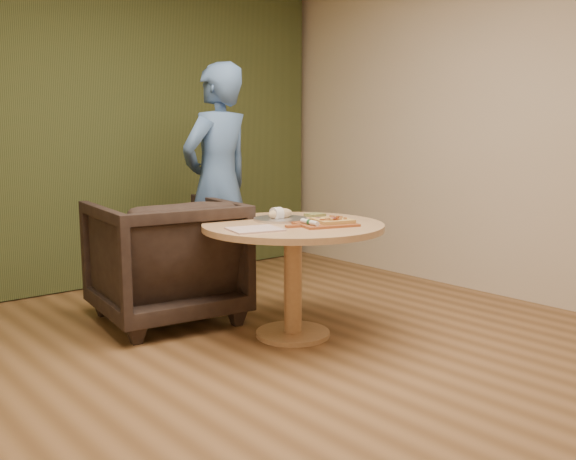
% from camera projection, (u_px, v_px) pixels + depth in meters
% --- Properties ---
extents(room_shell, '(5.04, 6.04, 2.84)m').
position_uv_depth(room_shell, '(312.00, 119.00, 3.12)').
color(room_shell, olive).
rests_on(room_shell, ground).
extents(curtain, '(4.80, 0.14, 2.78)m').
position_uv_depth(curtain, '(78.00, 123.00, 5.31)').
color(curtain, '#323C1B').
rests_on(curtain, ground).
extents(pedestal_table, '(1.17, 1.17, 0.75)m').
position_uv_depth(pedestal_table, '(293.00, 245.00, 4.14)').
color(pedestal_table, tan).
rests_on(pedestal_table, ground).
extents(pizza_paddle, '(0.47, 0.37, 0.01)m').
position_uv_depth(pizza_paddle, '(324.00, 224.00, 4.03)').
color(pizza_paddle, '#9A4E27').
rests_on(pizza_paddle, pedestal_table).
extents(flatbread_pizza, '(0.27, 0.27, 0.04)m').
position_uv_depth(flatbread_pizza, '(333.00, 220.00, 4.06)').
color(flatbread_pizza, tan).
rests_on(flatbread_pizza, pizza_paddle).
extents(cutlery_roll, '(0.05, 0.20, 0.03)m').
position_uv_depth(cutlery_roll, '(310.00, 222.00, 3.96)').
color(cutlery_roll, silver).
rests_on(cutlery_roll, pizza_paddle).
extents(newspaper, '(0.35, 0.31, 0.01)m').
position_uv_depth(newspaper, '(255.00, 229.00, 3.85)').
color(newspaper, white).
rests_on(newspaper, pedestal_table).
extents(serving_tray, '(0.36, 0.36, 0.02)m').
position_uv_depth(serving_tray, '(280.00, 219.00, 4.27)').
color(serving_tray, silver).
rests_on(serving_tray, pedestal_table).
extents(bread_roll, '(0.19, 0.09, 0.09)m').
position_uv_depth(bread_roll, '(279.00, 214.00, 4.26)').
color(bread_roll, '#D0B27F').
rests_on(bread_roll, serving_tray).
extents(green_packet, '(0.12, 0.10, 0.02)m').
position_uv_depth(green_packet, '(315.00, 215.00, 4.45)').
color(green_packet, brown).
rests_on(green_packet, pedestal_table).
extents(armchair, '(1.04, 0.99, 0.96)m').
position_uv_depth(armchair, '(165.00, 254.00, 4.51)').
color(armchair, black).
rests_on(armchair, ground).
extents(person_standing, '(0.75, 0.57, 1.85)m').
position_uv_depth(person_standing, '(218.00, 184.00, 4.98)').
color(person_standing, '#436493').
rests_on(person_standing, ground).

